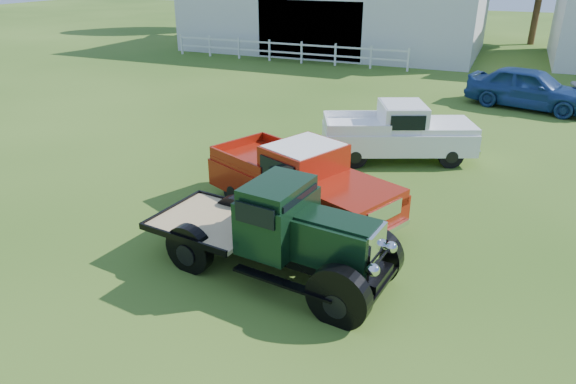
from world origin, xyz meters
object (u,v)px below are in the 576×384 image
at_px(misc_car_blue, 529,88).
at_px(red_pickup, 301,180).
at_px(vintage_flatbed, 274,228).
at_px(white_pickup, 398,132).

bearing_deg(misc_car_blue, red_pickup, 174.36).
height_order(vintage_flatbed, white_pickup, vintage_flatbed).
relative_size(red_pickup, white_pickup, 1.08).
bearing_deg(red_pickup, vintage_flatbed, -56.36).
relative_size(white_pickup, misc_car_blue, 0.95).
relative_size(vintage_flatbed, red_pickup, 0.97).
bearing_deg(white_pickup, vintage_flatbed, -120.00).
relative_size(vintage_flatbed, misc_car_blue, 1.00).
bearing_deg(misc_car_blue, vintage_flatbed, 179.04).
relative_size(red_pickup, misc_car_blue, 1.03).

